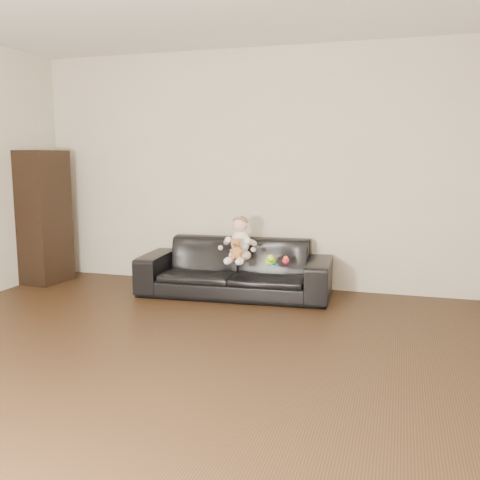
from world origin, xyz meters
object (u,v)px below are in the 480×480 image
(sofa, at_px, (235,268))
(toy_blue_disc, at_px, (273,265))
(toy_green, at_px, (270,261))
(teddy_bear, at_px, (236,249))
(baby, at_px, (240,242))
(toy_rattle, at_px, (286,261))
(cabinet, at_px, (45,217))

(sofa, height_order, toy_blue_disc, sofa)
(toy_green, bearing_deg, teddy_bear, -173.58)
(baby, bearing_deg, toy_rattle, -6.68)
(cabinet, relative_size, baby, 3.26)
(cabinet, bearing_deg, sofa, 6.86)
(baby, relative_size, teddy_bear, 2.28)
(sofa, relative_size, toy_rattle, 26.91)
(cabinet, relative_size, teddy_bear, 7.44)
(sofa, height_order, toy_green, sofa)
(baby, relative_size, toy_blue_disc, 4.59)
(teddy_bear, bearing_deg, sofa, 111.58)
(baby, distance_m, toy_green, 0.40)
(sofa, distance_m, baby, 0.33)
(toy_green, distance_m, toy_rattle, 0.16)
(teddy_bear, bearing_deg, toy_blue_disc, 6.02)
(cabinet, distance_m, toy_blue_disc, 2.75)
(cabinet, bearing_deg, baby, 4.16)
(sofa, distance_m, toy_rattle, 0.59)
(baby, distance_m, toy_rattle, 0.51)
(teddy_bear, height_order, toy_blue_disc, teddy_bear)
(sofa, xyz_separation_m, toy_blue_disc, (0.46, -0.22, 0.10))
(toy_rattle, bearing_deg, toy_green, -144.92)
(teddy_bear, xyz_separation_m, toy_blue_disc, (0.36, 0.03, -0.15))
(sofa, bearing_deg, teddy_bear, -73.14)
(toy_green, bearing_deg, sofa, 153.85)
(cabinet, height_order, toy_green, cabinet)
(cabinet, xyz_separation_m, baby, (2.35, -0.04, -0.17))
(baby, height_order, teddy_bear, baby)
(sofa, bearing_deg, toy_rattle, -15.47)
(cabinet, bearing_deg, toy_rattle, 4.15)
(baby, bearing_deg, cabinet, 173.37)
(teddy_bear, bearing_deg, cabinet, 176.57)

